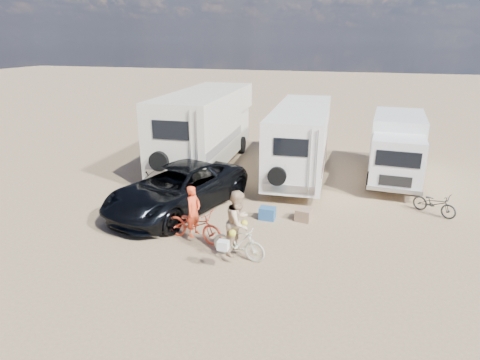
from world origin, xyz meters
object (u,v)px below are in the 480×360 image
(rider_man, at_px, (194,216))
(cooler, at_px, (267,213))
(bike_woman, at_px, (239,242))
(bike_man, at_px, (194,225))
(box_truck, at_px, (397,149))
(dark_suv, at_px, (178,188))
(bike_parked, at_px, (434,203))
(rv_main, at_px, (300,141))
(rider_woman, at_px, (238,228))
(crate, at_px, (304,215))
(rv_left, at_px, (205,129))

(rider_man, relative_size, cooler, 2.96)
(bike_woman, relative_size, rider_man, 1.03)
(bike_man, relative_size, bike_woman, 1.20)
(box_truck, distance_m, cooler, 7.26)
(bike_man, bearing_deg, dark_suv, 47.03)
(bike_woman, height_order, bike_parked, bike_woman)
(bike_parked, bearing_deg, rider_man, 153.83)
(rv_main, xyz_separation_m, rider_woman, (-0.44, -8.02, -0.61))
(box_truck, height_order, rider_woman, box_truck)
(rv_main, bearing_deg, bike_parked, -34.50)
(dark_suv, height_order, crate, dark_suv)
(cooler, bearing_deg, rider_woman, -93.39)
(box_truck, distance_m, crate, 6.37)
(dark_suv, xyz_separation_m, rider_man, (1.48, -2.05, -0.02))
(bike_parked, bearing_deg, bike_woman, 164.40)
(bike_man, distance_m, crate, 3.85)
(rv_main, xyz_separation_m, dark_suv, (-3.52, -5.31, -0.72))
(rider_man, relative_size, crate, 3.11)
(dark_suv, height_order, bike_parked, dark_suv)
(rv_main, bearing_deg, bike_man, -108.84)
(bike_parked, distance_m, cooler, 5.86)
(rider_woman, bearing_deg, bike_parked, -38.50)
(bike_woman, bearing_deg, bike_parked, -38.50)
(rv_main, bearing_deg, box_truck, 3.33)
(rv_main, distance_m, rider_woman, 8.05)
(box_truck, bearing_deg, rv_main, -170.33)
(cooler, bearing_deg, rv_main, 87.48)
(bike_man, xyz_separation_m, crate, (3.00, 2.40, -0.30))
(bike_man, bearing_deg, rv_left, 29.76)
(rv_left, bearing_deg, bike_parked, -21.97)
(rv_main, bearing_deg, cooler, -96.18)
(bike_parked, bearing_deg, rv_left, 104.81)
(crate, bearing_deg, dark_suv, -175.53)
(bike_parked, relative_size, crate, 3.04)
(rv_main, relative_size, rider_woman, 4.28)
(rv_main, height_order, rv_left, rv_left)
(rider_man, height_order, crate, rider_man)
(dark_suv, relative_size, bike_woman, 3.58)
(bike_man, distance_m, rider_woman, 1.78)
(bike_woman, height_order, crate, bike_woman)
(bike_woman, bearing_deg, bike_man, 78.65)
(rv_left, bearing_deg, bike_woman, -66.32)
(rv_main, relative_size, rv_left, 0.95)
(rider_woman, bearing_deg, dark_suv, 59.58)
(rv_left, xyz_separation_m, crate, (5.53, -5.17, -1.56))
(rv_left, relative_size, bike_parked, 5.39)
(dark_suv, distance_m, cooler, 3.31)
(box_truck, xyz_separation_m, crate, (-3.12, -5.44, -1.15))
(dark_suv, bearing_deg, box_truck, 54.18)
(bike_woman, xyz_separation_m, rider_woman, (-0.00, 0.00, 0.43))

